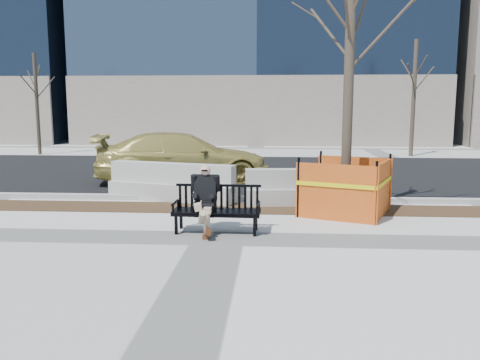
% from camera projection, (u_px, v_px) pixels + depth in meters
% --- Properties ---
extents(ground, '(120.00, 120.00, 0.00)m').
position_uv_depth(ground, '(219.00, 238.00, 8.97)').
color(ground, beige).
rests_on(ground, ground).
extents(mulch_strip, '(40.00, 1.20, 0.02)m').
position_uv_depth(mulch_strip, '(231.00, 208.00, 11.54)').
color(mulch_strip, '#47301C').
rests_on(mulch_strip, ground).
extents(asphalt_street, '(60.00, 10.40, 0.01)m').
position_uv_depth(asphalt_street, '(245.00, 172.00, 17.65)').
color(asphalt_street, black).
rests_on(asphalt_street, ground).
extents(curb, '(60.00, 0.25, 0.12)m').
position_uv_depth(curb, '(234.00, 198.00, 12.47)').
color(curb, '#9E9B93').
rests_on(curb, ground).
extents(bench, '(1.70, 0.65, 0.90)m').
position_uv_depth(bench, '(217.00, 232.00, 9.41)').
color(bench, black).
rests_on(bench, ground).
extents(seated_man, '(0.56, 0.91, 1.26)m').
position_uv_depth(seated_man, '(205.00, 231.00, 9.47)').
color(seated_man, black).
rests_on(seated_man, ground).
extents(tree_fence, '(3.37, 3.37, 6.47)m').
position_uv_depth(tree_fence, '(344.00, 213.00, 11.03)').
color(tree_fence, orange).
rests_on(tree_fence, ground).
extents(sedan, '(5.62, 3.15, 1.54)m').
position_uv_depth(sedan, '(183.00, 182.00, 15.38)').
color(sedan, '#B09D49').
rests_on(sedan, ground).
extents(jersey_barrier_left, '(3.37, 1.54, 0.95)m').
position_uv_depth(jersey_barrier_left, '(172.00, 200.00, 12.55)').
color(jersey_barrier_left, '#AAA89F').
rests_on(jersey_barrier_left, ground).
extents(jersey_barrier_right, '(3.10, 0.85, 0.88)m').
position_uv_depth(jersey_barrier_right, '(309.00, 205.00, 11.99)').
color(jersey_barrier_right, '#A19F97').
rests_on(jersey_barrier_right, ground).
extents(far_tree_left, '(2.03, 2.03, 5.14)m').
position_uv_depth(far_tree_left, '(40.00, 154.00, 23.93)').
color(far_tree_left, '#42372A').
rests_on(far_tree_left, ground).
extents(far_tree_right, '(2.56, 2.56, 5.71)m').
position_uv_depth(far_tree_right, '(411.00, 156.00, 23.18)').
color(far_tree_right, '#4B3F30').
rests_on(far_tree_right, ground).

